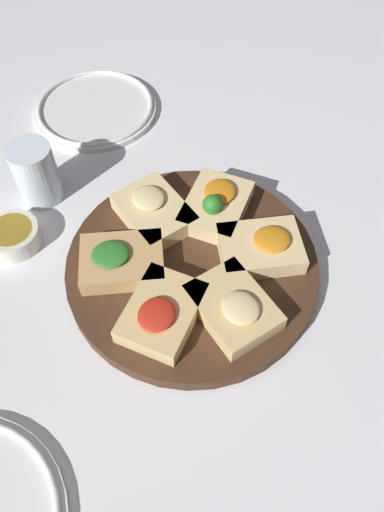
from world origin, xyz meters
TOP-DOWN VIEW (x-y plane):
  - ground_plane at (0.00, 0.00)m, footprint 3.00×3.00m
  - serving_board at (0.00, 0.00)m, footprint 0.35×0.35m
  - focaccia_slice_0 at (-0.03, -0.09)m, footprint 0.12×0.13m
  - focaccia_slice_1 at (0.07, -0.07)m, footprint 0.14×0.14m
  - focaccia_slice_2 at (0.09, 0.02)m, footprint 0.13×0.11m
  - focaccia_slice_3 at (0.03, 0.09)m, footprint 0.11×0.13m
  - focaccia_slice_4 at (-0.06, 0.07)m, footprint 0.13×0.14m
  - focaccia_slice_5 at (-0.09, -0.02)m, footprint 0.13×0.10m
  - plate_right at (0.18, 0.34)m, footprint 0.22×0.22m
  - water_glass at (-0.02, 0.27)m, footprint 0.07×0.07m
  - dipping_bowl at (-0.11, 0.24)m, footprint 0.08×0.08m

SIDE VIEW (x-z plane):
  - ground_plane at x=0.00m, z-range 0.00..0.00m
  - plate_right at x=0.18m, z-range 0.00..0.02m
  - serving_board at x=0.00m, z-range 0.00..0.02m
  - dipping_bowl at x=-0.11m, z-range 0.00..0.03m
  - focaccia_slice_0 at x=-0.03m, z-range 0.02..0.06m
  - focaccia_slice_1 at x=0.07m, z-range 0.02..0.06m
  - focaccia_slice_3 at x=0.03m, z-range 0.02..0.06m
  - focaccia_slice_4 at x=-0.06m, z-range 0.02..0.06m
  - focaccia_slice_5 at x=-0.09m, z-range 0.02..0.06m
  - focaccia_slice_2 at x=0.09m, z-range 0.02..0.07m
  - water_glass at x=-0.02m, z-range 0.00..0.10m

